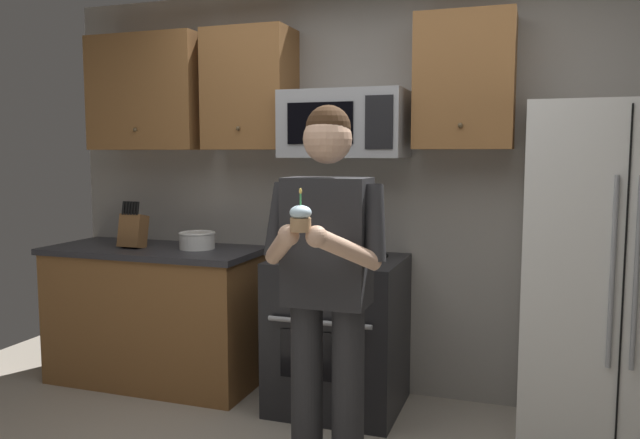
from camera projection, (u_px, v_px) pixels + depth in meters
name	position (u px, v px, depth m)	size (l,w,h in m)	color
wall_back	(379.00, 192.00, 4.02)	(4.40, 0.10, 2.60)	gray
oven_range	(338.00, 333.00, 3.79)	(0.76, 0.70, 0.93)	black
microwave	(345.00, 124.00, 3.77)	(0.74, 0.41, 0.40)	#9EA0A5
refrigerator	(614.00, 279.00, 3.23)	(0.90, 0.75, 1.80)	white
cabinet_row_upper	(261.00, 90.00, 3.98)	(2.78, 0.36, 0.76)	brown
counter_left	(156.00, 314.00, 4.23)	(1.44, 0.66, 0.92)	brown
knife_block	(133.00, 230.00, 4.17)	(0.16, 0.15, 0.32)	brown
bowl_large_white	(197.00, 240.00, 4.12)	(0.24, 0.24, 0.11)	white
person	(327.00, 276.00, 2.83)	(0.60, 0.48, 1.76)	#262628
cupcake	(301.00, 218.00, 2.49)	(0.09, 0.09, 0.17)	#A87F56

